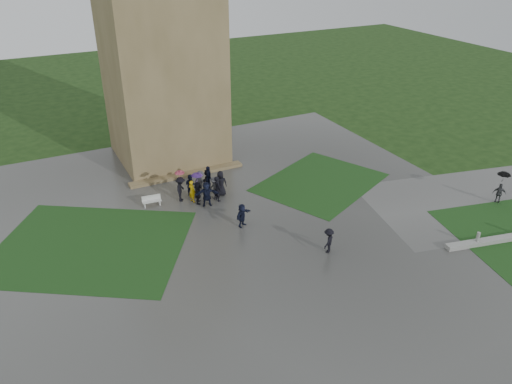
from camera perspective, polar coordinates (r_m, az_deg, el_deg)
name	(u,v)px	position (r m, az deg, el deg)	size (l,w,h in m)	color
ground	(247,244)	(30.26, -1.04, -5.96)	(120.00, 120.00, 0.00)	black
plaza	(233,228)	(31.78, -2.61, -4.15)	(34.00, 34.00, 0.02)	#383836
lawn_inset_left	(90,246)	(31.64, -18.40, -5.86)	(11.00, 9.00, 0.01)	#143512
lawn_inset_right	(320,182)	(37.72, 7.33, 1.11)	(9.00, 7.00, 0.01)	#143512
tower	(160,46)	(40.03, -10.90, 16.04)	(8.00, 8.00, 18.00)	brown
tower_plinth	(187,174)	(38.80, -7.85, 2.03)	(9.00, 0.80, 0.22)	brown
bench	(152,201)	(34.81, -11.83, -0.98)	(1.31, 0.52, 0.74)	beige
visitor_cluster	(203,186)	(35.05, -6.09, 0.70)	(3.87, 3.59, 2.33)	black
pedestrian_mid	(242,215)	(31.59, -1.61, -2.67)	(1.45, 0.52, 1.56)	black
pedestrian_near	(329,241)	(29.41, 8.29, -5.51)	(1.00, 0.52, 1.55)	black
pedestrian_path	(501,186)	(37.89, 26.23, 0.67)	(0.94, 0.96, 2.40)	#3C3C41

